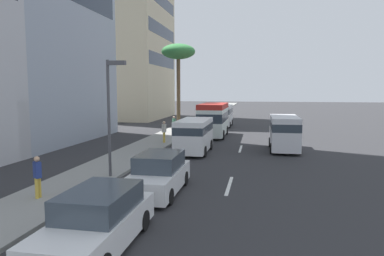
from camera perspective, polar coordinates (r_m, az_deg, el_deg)
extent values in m
plane|color=#2D2D30|center=(33.98, 8.53, -1.25)|extent=(198.00, 198.00, 0.00)
cube|color=gray|center=(34.94, -3.04, -0.86)|extent=(162.00, 3.10, 0.15)
cube|color=silver|center=(16.41, 6.05, -9.26)|extent=(3.20, 0.16, 0.01)
cube|color=silver|center=(26.42, 7.88, -3.36)|extent=(3.20, 0.16, 0.01)
cube|color=white|center=(10.37, -15.20, -15.52)|extent=(4.73, 1.83, 0.80)
cube|color=#38424C|center=(10.32, -14.73, -11.33)|extent=(2.60, 1.68, 0.65)
cylinder|color=black|center=(11.42, -7.90, -14.65)|extent=(0.64, 0.22, 0.64)
cylinder|color=black|center=(12.04, -15.75, -13.72)|extent=(0.64, 0.22, 0.64)
cube|color=white|center=(15.13, -5.48, -8.31)|extent=(4.58, 1.83, 0.82)
cube|color=#38424C|center=(15.17, -5.27, -5.36)|extent=(2.52, 1.69, 0.67)
cylinder|color=black|center=(13.67, -3.71, -11.06)|extent=(0.64, 0.22, 0.64)
cylinder|color=black|center=(14.17, -10.44, -10.52)|extent=(0.64, 0.22, 0.64)
cylinder|color=black|center=(16.33, -1.20, -8.16)|extent=(0.64, 0.22, 0.64)
cylinder|color=black|center=(16.75, -6.90, -7.84)|extent=(0.64, 0.22, 0.64)
cube|color=white|center=(42.17, 4.98, 2.11)|extent=(5.25, 2.04, 2.34)
cube|color=#2D3842|center=(42.14, 4.99, 2.81)|extent=(5.26, 2.05, 0.56)
cylinder|color=black|center=(40.61, 6.11, 0.51)|extent=(0.72, 0.24, 0.72)
cylinder|color=black|center=(40.81, 3.39, 0.56)|extent=(0.72, 0.24, 0.72)
cylinder|color=black|center=(43.73, 6.44, 0.91)|extent=(0.72, 0.24, 0.72)
cylinder|color=black|center=(43.92, 3.92, 0.96)|extent=(0.72, 0.24, 0.72)
cube|color=silver|center=(26.19, 14.74, -0.65)|extent=(4.94, 1.90, 2.28)
cube|color=#2D3842|center=(26.14, 14.77, 0.44)|extent=(4.95, 1.91, 0.55)
cylinder|color=black|center=(27.74, 12.61, -2.26)|extent=(0.72, 0.24, 0.72)
cylinder|color=black|center=(27.86, 16.33, -2.32)|extent=(0.72, 0.24, 0.72)
cylinder|color=black|center=(24.81, 12.82, -3.25)|extent=(0.72, 0.24, 0.72)
cylinder|color=black|center=(24.95, 16.98, -3.32)|extent=(0.72, 0.24, 0.72)
cube|color=white|center=(24.45, 0.35, -1.10)|extent=(4.92, 1.99, 2.13)
cube|color=#2D3842|center=(24.40, 0.35, -0.01)|extent=(4.93, 1.99, 0.51)
cylinder|color=black|center=(22.99, 2.00, -3.84)|extent=(0.72, 0.24, 0.72)
cylinder|color=black|center=(23.35, -2.59, -3.69)|extent=(0.72, 0.24, 0.72)
cylinder|color=black|center=(25.88, 3.00, -2.72)|extent=(0.72, 0.24, 0.72)
cylinder|color=black|center=(26.20, -1.11, -2.60)|extent=(0.72, 0.24, 0.72)
cube|color=silver|center=(32.93, 3.49, 1.08)|extent=(6.21, 2.25, 2.41)
cube|color=#B2261E|center=(32.83, 3.51, 3.57)|extent=(6.21, 2.25, 0.46)
cube|color=#28333D|center=(32.89, 3.50, 1.88)|extent=(6.22, 2.26, 0.80)
cylinder|color=black|center=(31.14, 5.01, -1.10)|extent=(0.84, 0.26, 0.84)
cylinder|color=black|center=(31.42, 1.13, -1.01)|extent=(0.84, 0.26, 0.84)
cylinder|color=black|center=(34.70, 5.61, -0.36)|extent=(0.84, 0.26, 0.84)
cylinder|color=black|center=(34.95, 2.11, -0.28)|extent=(0.84, 0.26, 0.84)
cylinder|color=gold|center=(15.15, -23.87, -8.95)|extent=(0.14, 0.14, 0.80)
cylinder|color=gold|center=(15.27, -23.53, -8.81)|extent=(0.14, 0.14, 0.80)
cube|color=navy|center=(15.04, -23.82, -6.22)|extent=(0.36, 0.39, 0.64)
sphere|color=tan|center=(14.96, -23.89, -4.62)|extent=(0.22, 0.22, 0.22)
cylinder|color=gold|center=(28.27, -4.59, -1.54)|extent=(0.14, 0.14, 0.84)
cylinder|color=gold|center=(28.43, -4.51, -1.50)|extent=(0.14, 0.14, 0.84)
cube|color=beige|center=(28.26, -4.56, -0.02)|extent=(0.38, 0.32, 0.66)
sphere|color=beige|center=(28.22, -4.57, 0.88)|extent=(0.23, 0.23, 0.23)
cylinder|color=#333338|center=(33.11, -2.97, -0.38)|extent=(0.14, 0.14, 0.86)
cylinder|color=#333338|center=(33.27, -2.91, -0.34)|extent=(0.14, 0.14, 0.86)
cube|color=#4C8C66|center=(33.11, -2.95, 0.96)|extent=(0.39, 0.37, 0.68)
sphere|color=beige|center=(33.07, -2.95, 1.74)|extent=(0.23, 0.23, 0.23)
cylinder|color=brown|center=(35.79, -2.21, 5.48)|extent=(0.38, 0.38, 7.53)
ellipsoid|color=#388442|center=(35.99, -2.24, 12.30)|extent=(3.38, 3.38, 1.52)
cylinder|color=#4C4C51|center=(17.48, -13.34, 1.45)|extent=(0.14, 0.14, 5.65)
cube|color=#4C4C51|center=(17.29, -12.18, 10.31)|extent=(0.24, 0.90, 0.20)
cube|color=#2D3847|center=(54.27, -4.77, 10.81)|extent=(13.94, 0.08, 1.82)
cube|color=#2D3847|center=(54.79, -4.82, 15.36)|extent=(13.94, 0.08, 1.82)
cube|color=#2D3847|center=(55.66, -4.86, 19.81)|extent=(13.94, 0.08, 1.82)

